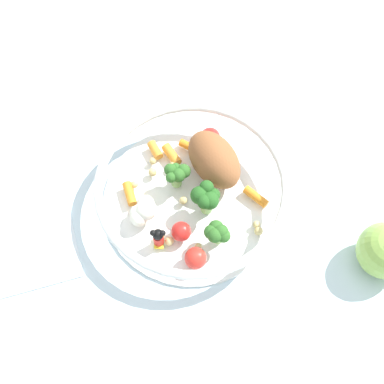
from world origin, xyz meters
The scene contains 3 objects.
ground_plane centered at (0.00, 0.00, 0.00)m, with size 2.40×2.40×0.00m, color silver.
food_container centered at (-0.01, 0.02, 0.03)m, with size 0.25×0.25×0.07m.
folded_napkin centered at (-0.08, -0.18, 0.00)m, with size 0.10×0.10×0.01m, color white.
Camera 1 is at (0.24, -0.19, 0.68)m, focal length 52.83 mm.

